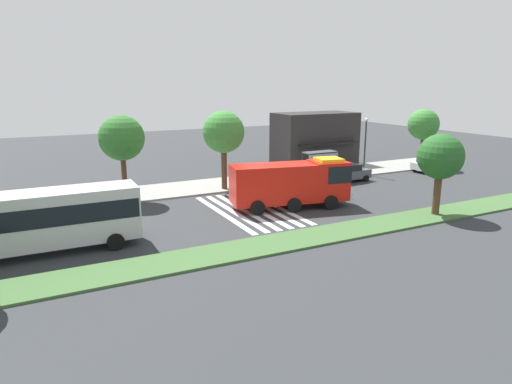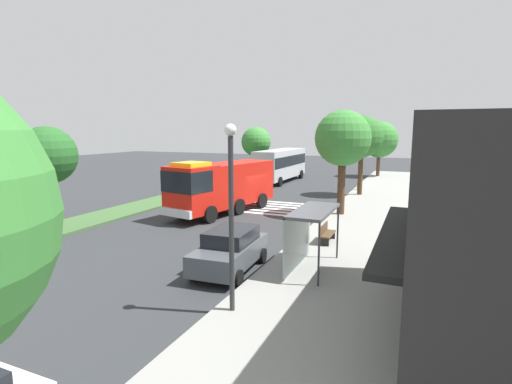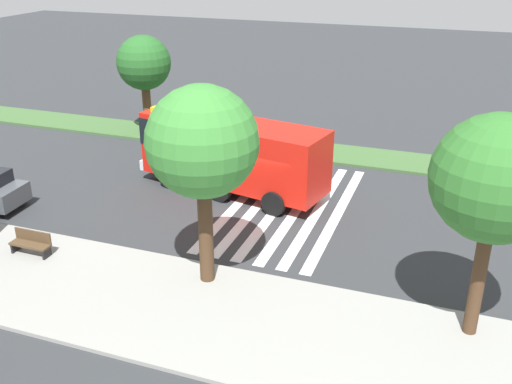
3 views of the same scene
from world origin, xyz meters
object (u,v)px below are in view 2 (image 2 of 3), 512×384
at_px(street_lamp, 231,203).
at_px(median_tree_west, 47,156).
at_px(sidewalk_tree_center, 343,139).
at_px(bus_stop_shelter, 306,226).
at_px(fire_truck, 220,185).
at_px(parked_car_west, 230,249).
at_px(bench_near_shelter, 326,233).
at_px(median_tree_far_west, 256,142).
at_px(sidewalk_tree_west, 362,137).
at_px(transit_bus, 281,163).
at_px(sidewalk_tree_far_west, 379,140).
at_px(fire_hydrant, 358,186).

relative_size(street_lamp, median_tree_west, 0.99).
bearing_deg(street_lamp, sidewalk_tree_center, 178.53).
height_order(bus_stop_shelter, sidewalk_tree_center, sidewalk_tree_center).
xyz_separation_m(bus_stop_shelter, street_lamp, (4.63, -1.04, 1.69)).
height_order(sidewalk_tree_center, median_tree_west, sidewalk_tree_center).
distance_m(fire_truck, parked_car_west, 11.23).
relative_size(bench_near_shelter, median_tree_far_west, 0.27).
relative_size(parked_car_west, median_tree_far_west, 0.73).
bearing_deg(sidewalk_tree_west, bench_near_shelter, 2.26).
xyz_separation_m(bus_stop_shelter, sidewalk_tree_west, (-19.70, -0.64, 3.24)).
distance_m(transit_bus, sidewalk_tree_west, 11.93).
distance_m(sidewalk_tree_far_west, sidewalk_tree_center, 23.91).
height_order(parked_car_west, median_tree_west, median_tree_west).
distance_m(sidewalk_tree_far_west, median_tree_far_west, 15.06).
distance_m(fire_truck, bus_stop_shelter, 11.98).
bearing_deg(median_tree_far_west, fire_truck, 16.66).
bearing_deg(transit_bus, sidewalk_tree_west, -122.90).
height_order(fire_truck, sidewalk_tree_west, sidewalk_tree_west).
xyz_separation_m(parked_car_west, sidewalk_tree_center, (-12.16, 2.20, 4.26)).
xyz_separation_m(fire_truck, bench_near_shelter, (4.48, 8.44, -1.44)).
bearing_deg(bench_near_shelter, parked_car_west, -28.61).
xyz_separation_m(bus_stop_shelter, bench_near_shelter, (-4.00, -0.02, -1.30)).
height_order(bench_near_shelter, median_tree_far_west, median_tree_far_west).
distance_m(bus_stop_shelter, median_tree_far_west, 33.96).
relative_size(parked_car_west, sidewalk_tree_west, 0.64).
distance_m(bench_near_shelter, median_tree_west, 15.82).
xyz_separation_m(median_tree_west, fire_hydrant, (-21.87, 13.87, -3.79)).
bearing_deg(sidewalk_tree_center, median_tree_far_west, -143.47).
height_order(sidewalk_tree_far_west, median_tree_west, sidewalk_tree_far_west).
relative_size(street_lamp, sidewalk_tree_far_west, 0.87).
height_order(fire_truck, median_tree_west, median_tree_west).
xyz_separation_m(bench_near_shelter, median_tree_far_west, (-26.37, -14.99, 3.64)).
distance_m(street_lamp, sidewalk_tree_west, 24.38).
height_order(transit_bus, median_tree_far_west, median_tree_far_west).
xyz_separation_m(sidewalk_tree_center, fire_hydrant, (-11.40, -0.50, -4.66)).
bearing_deg(parked_car_west, sidewalk_tree_west, 170.70).
relative_size(fire_truck, street_lamp, 1.65).
relative_size(parked_car_west, street_lamp, 0.75).
relative_size(parked_car_west, bus_stop_shelter, 1.24).
bearing_deg(bench_near_shelter, bus_stop_shelter, 0.35).
distance_m(parked_car_west, sidewalk_tree_west, 21.41).
xyz_separation_m(fire_truck, sidewalk_tree_west, (-11.22, 7.82, 3.10)).
height_order(sidewalk_tree_west, fire_hydrant, sidewalk_tree_west).
relative_size(transit_bus, median_tree_west, 1.80).
bearing_deg(fire_truck, bus_stop_shelter, 56.39).
bearing_deg(sidewalk_tree_far_west, bench_near_shelter, 1.15).
height_order(sidewalk_tree_far_west, median_tree_far_west, sidewalk_tree_far_west).
bearing_deg(transit_bus, parked_car_west, -164.04).
bearing_deg(fire_hydrant, parked_car_west, -4.13).
distance_m(fire_truck, sidewalk_tree_far_west, 27.65).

